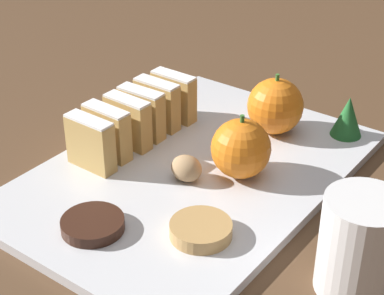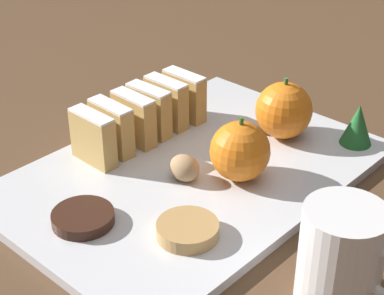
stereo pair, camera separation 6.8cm
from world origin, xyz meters
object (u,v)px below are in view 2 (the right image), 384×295
(walnut, at_px, (185,168))
(coffee_mug, at_px, (343,257))
(chocolate_cookie, at_px, (83,218))
(orange_near, at_px, (240,151))
(orange_far, at_px, (284,110))

(walnut, distance_m, coffee_mug, 0.23)
(chocolate_cookie, xyz_separation_m, coffee_mug, (0.25, 0.09, 0.03))
(orange_near, bearing_deg, coffee_mug, -24.67)
(orange_far, relative_size, coffee_mug, 0.74)
(orange_near, distance_m, chocolate_cookie, 0.19)
(chocolate_cookie, bearing_deg, coffee_mug, 20.49)
(orange_far, xyz_separation_m, coffee_mug, (0.21, -0.20, 0.00))
(orange_far, relative_size, walnut, 2.15)
(orange_near, xyz_separation_m, walnut, (-0.04, -0.05, -0.02))
(orange_far, xyz_separation_m, walnut, (-0.02, -0.16, -0.02))
(orange_far, distance_m, walnut, 0.16)
(orange_near, distance_m, coffee_mug, 0.20)
(coffee_mug, bearing_deg, orange_far, 135.97)
(orange_far, distance_m, chocolate_cookie, 0.30)
(orange_near, height_order, walnut, orange_near)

